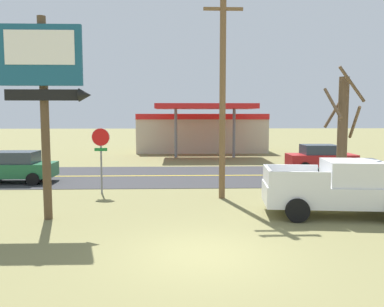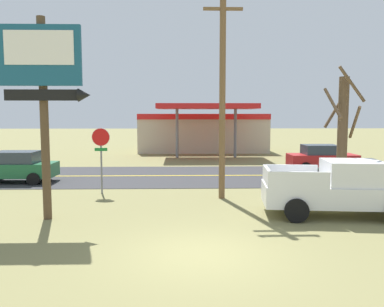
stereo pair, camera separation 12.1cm
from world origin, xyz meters
The scene contains 11 objects.
ground_plane centered at (0.00, 0.00, 0.00)m, with size 180.00×180.00×0.00m, color olive.
road_asphalt centered at (0.00, 13.00, 0.01)m, with size 140.00×8.00×0.02m, color #333335.
road_centre_line centered at (0.00, 13.00, 0.02)m, with size 126.00×0.20×0.01m, color gold.
motel_sign centered at (-4.99, 3.50, 4.64)m, with size 2.92×0.54×6.74m.
stop_sign centered at (-4.06, 7.94, 2.03)m, with size 0.80×0.08×2.95m.
utility_pole centered at (1.23, 6.82, 4.86)m, with size 1.80×0.26×9.13m.
bare_tree centered at (5.98, 5.95, 2.67)m, with size 1.38×1.34×5.40m.
gas_station centered at (1.58, 28.53, 1.94)m, with size 12.00×11.50×4.40m.
pickup_white_parked_on_lawn centered at (5.09, 3.75, 0.96)m, with size 5.39×2.68×1.96m.
car_red_near_lane centered at (8.41, 15.00, 0.83)m, with size 4.20×2.00×1.64m.
car_green_mid_lane centered at (-9.17, 11.00, 0.83)m, with size 4.20×2.00×1.64m.
Camera 2 is at (-0.49, -9.83, 3.56)m, focal length 37.27 mm.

